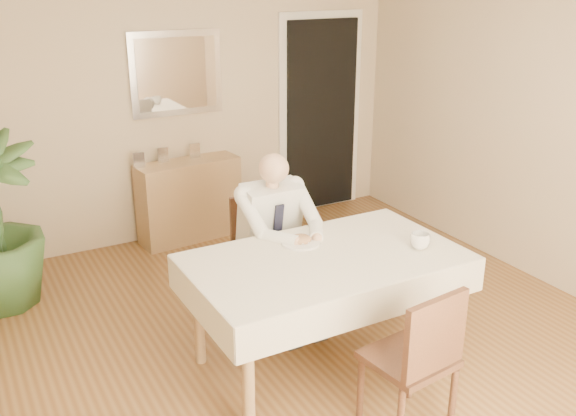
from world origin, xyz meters
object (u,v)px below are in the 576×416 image
chair_far (263,246)px  sideboard (189,200)px  seated_man (281,233)px  chair_near (419,355)px  dining_table (325,268)px  coffee_mug (420,241)px

chair_far → sideboard: chair_far is taller
chair_far → seated_man: (-0.00, -0.28, 0.21)m
chair_far → chair_near: 1.72m
dining_table → sideboard: (-0.03, 2.37, -0.28)m
sideboard → chair_near: bearing=-93.9°
chair_near → chair_far: bearing=85.3°
dining_table → seated_man: 0.59m
dining_table → seated_man: (-0.00, 0.59, 0.02)m
dining_table → chair_far: bearing=89.8°
chair_near → coffee_mug: 0.90m
dining_table → seated_man: seated_man is taller
sideboard → chair_far: bearing=-94.4°
seated_man → sideboard: (-0.03, 1.78, -0.31)m
seated_man → chair_far: bearing=90.0°
chair_near → coffee_mug: chair_near is taller
coffee_mug → dining_table: bearing=162.7°
coffee_mug → sideboard: 2.66m
seated_man → coffee_mug: (0.59, -0.78, 0.11)m
dining_table → chair_near: 0.86m
dining_table → chair_far: size_ratio=2.00×
dining_table → coffee_mug: coffee_mug is taller
chair_near → coffee_mug: size_ratio=6.94×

